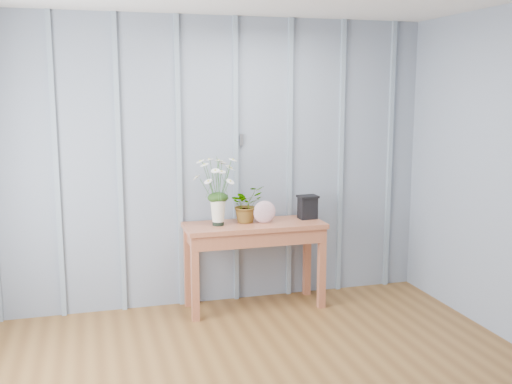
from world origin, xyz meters
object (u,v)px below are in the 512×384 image
object	(u,v)px
sideboard	(254,236)
felt_disc_vessel	(264,212)
daisy_vase	(218,180)
carved_box	(308,207)

from	to	relation	value
sideboard	felt_disc_vessel	size ratio (longest dim) A/B	6.13
sideboard	daisy_vase	size ratio (longest dim) A/B	1.96
sideboard	daisy_vase	distance (m)	0.59
felt_disc_vessel	carved_box	distance (m)	0.43
daisy_vase	sideboard	bearing A→B (deg)	-1.42
daisy_vase	felt_disc_vessel	distance (m)	0.49
felt_disc_vessel	carved_box	bearing A→B (deg)	14.56
felt_disc_vessel	carved_box	size ratio (longest dim) A/B	0.94
daisy_vase	felt_disc_vessel	world-z (taller)	daisy_vase
sideboard	felt_disc_vessel	distance (m)	0.23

